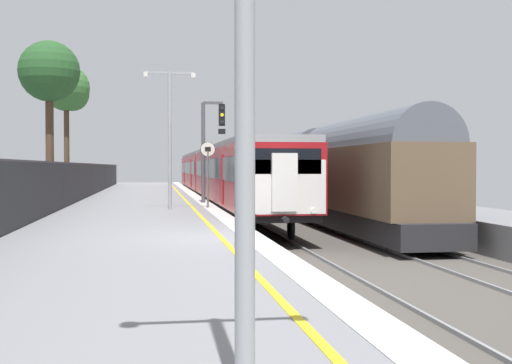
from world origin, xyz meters
name	(u,v)px	position (x,y,z in m)	size (l,w,h in m)	color
ground	(345,261)	(2.64, 0.00, -0.61)	(17.40, 110.00, 1.21)	gray
commuter_train_at_platform	(218,173)	(2.10, 25.78, 1.27)	(2.83, 42.48, 3.81)	maroon
freight_train_adjacent_track	(293,170)	(6.10, 22.19, 1.44)	(2.60, 39.76, 4.49)	#232326
signal_gantry	(210,139)	(0.64, 14.83, 2.90)	(1.10, 0.24, 4.62)	#47474C
speed_limit_sign	(208,166)	(0.25, 11.05, 1.69)	(0.59, 0.08, 2.65)	#59595B
platform_lamp_mid	(170,127)	(-1.28, 10.16, 3.17)	(2.00, 0.20, 5.33)	#93999E
background_tree_left	(51,74)	(-6.82, 17.94, 6.13)	(2.94, 2.94, 7.75)	#473323
background_tree_centre	(68,91)	(-7.31, 28.46, 6.52)	(2.97, 2.97, 8.18)	#473323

